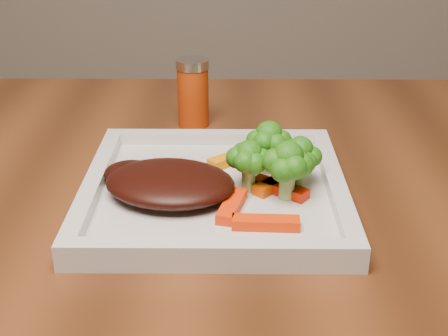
{
  "coord_description": "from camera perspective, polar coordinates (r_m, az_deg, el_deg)",
  "views": [
    {
      "loc": [
        0.18,
        -0.43,
        1.06
      ],
      "look_at": [
        0.17,
        0.15,
        0.79
      ],
      "focal_mm": 50.0,
      "sensor_mm": 36.0,
      "label": 1
    }
  ],
  "objects": [
    {
      "name": "carrot_5",
      "position": [
        0.65,
        5.16,
        -1.84
      ],
      "size": [
        0.06,
        0.05,
        0.01
      ],
      "primitive_type": "cube",
      "rotation": [
        0.0,
        0.0,
        -0.64
      ],
      "color": "red",
      "rests_on": "plate"
    },
    {
      "name": "spice_shaker",
      "position": [
        0.84,
        -2.85,
        6.87
      ],
      "size": [
        0.06,
        0.06,
        0.09
      ],
      "primitive_type": "cylinder",
      "rotation": [
        0.0,
        0.0,
        0.43
      ],
      "color": "#9D2E08",
      "rests_on": "dining_table"
    },
    {
      "name": "carrot_2",
      "position": [
        0.61,
        0.73,
        -3.47
      ],
      "size": [
        0.03,
        0.06,
        0.01
      ],
      "primitive_type": "cube",
      "rotation": [
        0.0,
        0.0,
        1.31
      ],
      "color": "red",
      "rests_on": "plate"
    },
    {
      "name": "broccoli_3",
      "position": [
        0.64,
        2.28,
        0.42
      ],
      "size": [
        0.06,
        0.06,
        0.06
      ],
      "primitive_type": null,
      "rotation": [
        0.0,
        0.0,
        0.23
      ],
      "color": "#1C6210",
      "rests_on": "plate"
    },
    {
      "name": "carrot_6",
      "position": [
        0.66,
        4.76,
        -1.37
      ],
      "size": [
        0.05,
        0.05,
        0.01
      ],
      "primitive_type": "cube",
      "rotation": [
        0.0,
        0.0,
        0.82
      ],
      "color": "#CA4403",
      "rests_on": "plate"
    },
    {
      "name": "broccoli_2",
      "position": [
        0.63,
        5.82,
        -0.33
      ],
      "size": [
        0.07,
        0.07,
        0.06
      ],
      "primitive_type": null,
      "rotation": [
        0.0,
        0.0,
        0.35
      ],
      "color": "#2D6F12",
      "rests_on": "plate"
    },
    {
      "name": "carrot_4",
      "position": [
        0.71,
        0.75,
        0.91
      ],
      "size": [
        0.06,
        0.05,
        0.01
      ],
      "primitive_type": "cube",
      "rotation": [
        0.0,
        0.0,
        0.71
      ],
      "color": "orange",
      "rests_on": "plate"
    },
    {
      "name": "carrot_0",
      "position": [
        0.58,
        3.84,
        -5.01
      ],
      "size": [
        0.06,
        0.02,
        0.01
      ],
      "primitive_type": "cube",
      "rotation": [
        0.0,
        0.0,
        -0.05
      ],
      "color": "red",
      "rests_on": "plate"
    },
    {
      "name": "broccoli_0",
      "position": [
        0.68,
        4.11,
        2.36
      ],
      "size": [
        0.07,
        0.07,
        0.07
      ],
      "primitive_type": null,
      "rotation": [
        0.0,
        0.0,
        0.21
      ],
      "color": "#377213",
      "rests_on": "plate"
    },
    {
      "name": "steak",
      "position": [
        0.64,
        -4.96,
        -1.36
      ],
      "size": [
        0.15,
        0.13,
        0.03
      ],
      "primitive_type": "ellipsoid",
      "rotation": [
        0.0,
        0.0,
        -0.21
      ],
      "color": "black",
      "rests_on": "plate"
    },
    {
      "name": "plate",
      "position": [
        0.66,
        -0.87,
        -2.44
      ],
      "size": [
        0.27,
        0.27,
        0.01
      ],
      "primitive_type": "cube",
      "color": "silver",
      "rests_on": "dining_table"
    },
    {
      "name": "broccoli_1",
      "position": [
        0.65,
        6.95,
        1.03
      ],
      "size": [
        0.06,
        0.06,
        0.06
      ],
      "primitive_type": null,
      "rotation": [
        0.0,
        0.0,
        0.22
      ],
      "color": "#297914",
      "rests_on": "plate"
    }
  ]
}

